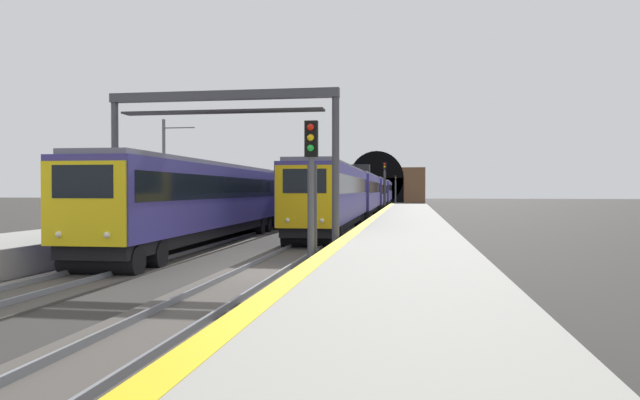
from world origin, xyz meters
The scene contains 13 objects.
ground_plane centered at (0.00, 0.00, 0.00)m, with size 320.00×320.00×0.00m, color #302D2B.
platform_right centered at (0.00, -4.38, 0.46)m, with size 112.00×4.56×0.93m, color #9E9B93.
platform_right_edge_strip centered at (0.00, -2.35, 0.93)m, with size 112.00×0.50×0.01m, color yellow.
track_main_line centered at (0.00, 0.00, 0.04)m, with size 160.00×2.84×0.21m.
track_adjacent_line centered at (0.00, 5.12, 0.04)m, with size 160.00×3.00×0.21m.
train_main_approaching centered at (46.73, 0.00, 2.41)m, with size 79.51×2.99×5.09m.
train_adjacent_platform centered at (28.80, 5.12, 2.29)m, with size 62.29×3.23×3.98m.
railway_signal_near centered at (-1.25, -1.85, 2.88)m, with size 0.39×0.38×4.72m.
railway_signal_mid centered at (45.82, -1.85, 3.32)m, with size 0.39×0.38×5.73m.
railway_signal_far centered at (90.82, -1.85, 3.15)m, with size 0.39×0.38×5.40m.
overhead_signal_gantry centered at (3.77, 2.56, 5.03)m, with size 0.70×9.20×6.54m.
tunnel_portal centered at (105.98, 2.56, 3.75)m, with size 2.36×20.45×11.45m.
catenary_mast_near centered at (19.92, 12.14, 3.90)m, with size 0.22×2.35×7.57m.
Camera 1 is at (-17.82, -4.72, 2.71)m, focal length 32.42 mm.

